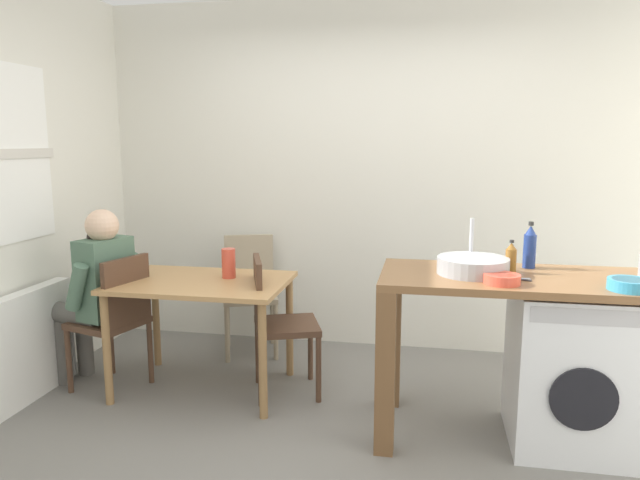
{
  "coord_description": "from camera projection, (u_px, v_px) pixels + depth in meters",
  "views": [
    {
      "loc": [
        0.44,
        -2.78,
        1.62
      ],
      "look_at": [
        -0.17,
        0.45,
        1.06
      ],
      "focal_mm": 32.41,
      "sensor_mm": 36.0,
      "label": 1
    }
  ],
  "objects": [
    {
      "name": "seated_person",
      "position": [
        97.0,
        288.0,
        3.79
      ],
      "size": [
        0.55,
        0.54,
        1.2
      ],
      "rotation": [
        0.0,
        0.0,
        1.3
      ],
      "color": "#595651",
      "rests_on": "ground_plane"
    },
    {
      "name": "bottle_tall_green",
      "position": [
        511.0,
        258.0,
        3.12
      ],
      "size": [
        0.06,
        0.06,
        0.18
      ],
      "color": "brown",
      "rests_on": "kitchen_counter"
    },
    {
      "name": "colander",
      "position": [
        630.0,
        284.0,
        2.76
      ],
      "size": [
        0.2,
        0.2,
        0.06
      ],
      "color": "teal",
      "rests_on": "kitchen_counter"
    },
    {
      "name": "chair_spare_by_wall",
      "position": [
        250.0,
        287.0,
        4.49
      ],
      "size": [
        0.51,
        0.51,
        0.9
      ],
      "rotation": [
        0.0,
        0.0,
        3.48
      ],
      "color": "gray",
      "rests_on": "ground_plane"
    },
    {
      "name": "vase",
      "position": [
        229.0,
        263.0,
        3.78
      ],
      "size": [
        0.09,
        0.09,
        0.19
      ],
      "primitive_type": "cylinder",
      "color": "#D84C38",
      "rests_on": "dining_table"
    },
    {
      "name": "washing_machine",
      "position": [
        569.0,
        367.0,
        3.09
      ],
      "size": [
        0.6,
        0.61,
        0.86
      ],
      "color": "silver",
      "rests_on": "ground_plane"
    },
    {
      "name": "mixing_bowl",
      "position": [
        502.0,
        278.0,
        2.88
      ],
      "size": [
        0.18,
        0.18,
        0.05
      ],
      "color": "#D84C38",
      "rests_on": "kitchen_counter"
    },
    {
      "name": "ground_plane",
      "position": [
        335.0,
        453.0,
        3.05
      ],
      "size": [
        5.46,
        5.46,
        0.0
      ],
      "primitive_type": "plane",
      "color": "slate"
    },
    {
      "name": "wall_back",
      "position": [
        372.0,
        177.0,
        4.52
      ],
      "size": [
        4.6,
        0.1,
        2.7
      ],
      "primitive_type": "cube",
      "color": "silver",
      "rests_on": "ground_plane"
    },
    {
      "name": "chair_opposite",
      "position": [
        275.0,
        318.0,
        3.7
      ],
      "size": [
        0.51,
        0.51,
        0.9
      ],
      "rotation": [
        0.0,
        0.0,
        -1.23
      ],
      "color": "#4C3323",
      "rests_on": "ground_plane"
    },
    {
      "name": "kitchen_counter",
      "position": [
        481.0,
        303.0,
        3.12
      ],
      "size": [
        1.5,
        0.68,
        0.92
      ],
      "color": "brown",
      "rests_on": "ground_plane"
    },
    {
      "name": "radiator",
      "position": [
        28.0,
        345.0,
        3.65
      ],
      "size": [
        0.1,
        0.8,
        0.7
      ],
      "primitive_type": "cube",
      "color": "white",
      "rests_on": "ground_plane"
    },
    {
      "name": "sink_basin",
      "position": [
        473.0,
        266.0,
        3.1
      ],
      "size": [
        0.38,
        0.38,
        0.09
      ],
      "primitive_type": "cylinder",
      "color": "#9EA0A5",
      "rests_on": "kitchen_counter"
    },
    {
      "name": "scissors",
      "position": [
        516.0,
        279.0,
        2.97
      ],
      "size": [
        0.15,
        0.06,
        0.01
      ],
      "color": "#B2B2B7",
      "rests_on": "kitchen_counter"
    },
    {
      "name": "chair_person_seat",
      "position": [
        116.0,
        316.0,
        3.75
      ],
      "size": [
        0.49,
        0.49,
        0.9
      ],
      "rotation": [
        0.0,
        0.0,
        1.3
      ],
      "color": "#4C3323",
      "rests_on": "ground_plane"
    },
    {
      "name": "tap",
      "position": [
        471.0,
        243.0,
        3.26
      ],
      "size": [
        0.02,
        0.02,
        0.28
      ],
      "primitive_type": "cylinder",
      "color": "#B2B2B7",
      "rests_on": "kitchen_counter"
    },
    {
      "name": "dining_table",
      "position": [
        202.0,
        295.0,
        3.74
      ],
      "size": [
        1.1,
        0.76,
        0.74
      ],
      "color": "tan",
      "rests_on": "ground_plane"
    },
    {
      "name": "bottle_squat_brown",
      "position": [
        530.0,
        247.0,
        3.24
      ],
      "size": [
        0.07,
        0.07,
        0.26
      ],
      "color": "navy",
      "rests_on": "kitchen_counter"
    }
  ]
}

